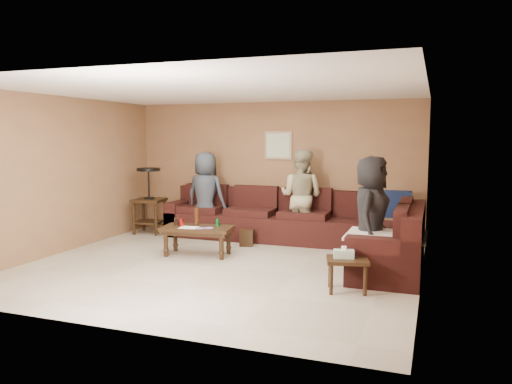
# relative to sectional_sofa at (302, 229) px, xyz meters

# --- Properties ---
(room) EXTENTS (5.60, 5.50, 2.50)m
(room) POSITION_rel_sectional_sofa_xyz_m (-0.81, -1.52, 1.34)
(room) COLOR #BAB19D
(room) RESTS_ON ground
(sectional_sofa) EXTENTS (4.65, 2.90, 0.97)m
(sectional_sofa) POSITION_rel_sectional_sofa_xyz_m (0.00, 0.00, 0.00)
(sectional_sofa) COLOR black
(sectional_sofa) RESTS_ON ground
(coffee_table) EXTENTS (1.16, 0.69, 0.74)m
(coffee_table) POSITION_rel_sectional_sofa_xyz_m (-1.42, -1.00, 0.06)
(coffee_table) COLOR black
(coffee_table) RESTS_ON ground
(end_table_left) EXTENTS (0.63, 0.63, 1.26)m
(end_table_left) POSITION_rel_sectional_sofa_xyz_m (-3.12, 0.33, 0.33)
(end_table_left) COLOR black
(end_table_left) RESTS_ON ground
(side_table_right) EXTENTS (0.57, 0.51, 0.55)m
(side_table_right) POSITION_rel_sectional_sofa_xyz_m (1.10, -2.05, 0.03)
(side_table_right) COLOR black
(side_table_right) RESTS_ON ground
(waste_bin) EXTENTS (0.28, 0.28, 0.27)m
(waste_bin) POSITION_rel_sectional_sofa_xyz_m (-0.95, -0.09, -0.19)
(waste_bin) COLOR black
(waste_bin) RESTS_ON ground
(wall_art) EXTENTS (0.52, 0.04, 0.52)m
(wall_art) POSITION_rel_sectional_sofa_xyz_m (-0.71, 0.96, 1.37)
(wall_art) COLOR #9E8363
(wall_art) RESTS_ON ground
(person_left) EXTENTS (0.81, 0.57, 1.58)m
(person_left) POSITION_rel_sectional_sofa_xyz_m (-1.93, 0.38, 0.46)
(person_left) COLOR #313944
(person_left) RESTS_ON ground
(person_middle) EXTENTS (0.89, 0.74, 1.64)m
(person_middle) POSITION_rel_sectional_sofa_xyz_m (-0.14, 0.49, 0.49)
(person_middle) COLOR tan
(person_middle) RESTS_ON ground
(person_right) EXTENTS (0.58, 0.82, 1.60)m
(person_right) POSITION_rel_sectional_sofa_xyz_m (1.25, -1.11, 0.48)
(person_right) COLOR black
(person_right) RESTS_ON ground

